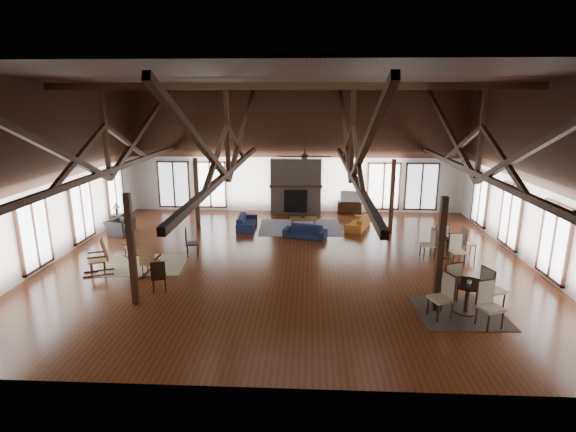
{
  "coord_description": "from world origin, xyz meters",
  "views": [
    {
      "loc": [
        0.67,
        -14.47,
        5.39
      ],
      "look_at": [
        -0.1,
        1.0,
        1.32
      ],
      "focal_mm": 28.0,
      "sensor_mm": 36.0,
      "label": 1
    }
  ],
  "objects_px": {
    "coffee_table": "(304,219)",
    "armchair": "(120,227)",
    "tv_console": "(349,207)",
    "sofa_navy_front": "(305,232)",
    "cafe_table_near": "(467,292)",
    "sofa_navy_left": "(247,222)",
    "cafe_table_far": "(448,243)",
    "sofa_orange": "(358,223)"
  },
  "relations": [
    {
      "from": "coffee_table",
      "to": "armchair",
      "type": "relative_size",
      "value": 1.2
    },
    {
      "from": "armchair",
      "to": "tv_console",
      "type": "relative_size",
      "value": 0.85
    },
    {
      "from": "armchair",
      "to": "sofa_navy_front",
      "type": "bearing_deg",
      "value": -77.18
    },
    {
      "from": "cafe_table_near",
      "to": "sofa_navy_left",
      "type": "bearing_deg",
      "value": 131.85
    },
    {
      "from": "armchair",
      "to": "sofa_navy_left",
      "type": "bearing_deg",
      "value": -62.71
    },
    {
      "from": "sofa_navy_front",
      "to": "cafe_table_far",
      "type": "height_order",
      "value": "cafe_table_far"
    },
    {
      "from": "coffee_table",
      "to": "sofa_navy_front",
      "type": "bearing_deg",
      "value": -92.65
    },
    {
      "from": "sofa_navy_front",
      "to": "tv_console",
      "type": "height_order",
      "value": "tv_console"
    },
    {
      "from": "sofa_navy_left",
      "to": "tv_console",
      "type": "bearing_deg",
      "value": -59.81
    },
    {
      "from": "sofa_navy_left",
      "to": "cafe_table_near",
      "type": "bearing_deg",
      "value": -139.28
    },
    {
      "from": "sofa_orange",
      "to": "coffee_table",
      "type": "distance_m",
      "value": 2.32
    },
    {
      "from": "sofa_orange",
      "to": "armchair",
      "type": "xyz_separation_m",
      "value": [
        -9.74,
        -1.4,
        0.05
      ]
    },
    {
      "from": "sofa_navy_left",
      "to": "sofa_orange",
      "type": "distance_m",
      "value": 4.74
    },
    {
      "from": "sofa_navy_left",
      "to": "sofa_orange",
      "type": "relative_size",
      "value": 1.03
    },
    {
      "from": "sofa_orange",
      "to": "coffee_table",
      "type": "relative_size",
      "value": 1.54
    },
    {
      "from": "sofa_orange",
      "to": "sofa_navy_front",
      "type": "bearing_deg",
      "value": -37.93
    },
    {
      "from": "sofa_navy_front",
      "to": "tv_console",
      "type": "distance_m",
      "value": 4.6
    },
    {
      "from": "coffee_table",
      "to": "armchair",
      "type": "distance_m",
      "value": 7.56
    },
    {
      "from": "cafe_table_far",
      "to": "armchair",
      "type": "bearing_deg",
      "value": 170.94
    },
    {
      "from": "sofa_navy_left",
      "to": "sofa_orange",
      "type": "height_order",
      "value": "sofa_navy_left"
    },
    {
      "from": "sofa_navy_front",
      "to": "tv_console",
      "type": "bearing_deg",
      "value": 77.91
    },
    {
      "from": "coffee_table",
      "to": "cafe_table_near",
      "type": "bearing_deg",
      "value": -66.44
    },
    {
      "from": "cafe_table_near",
      "to": "tv_console",
      "type": "height_order",
      "value": "cafe_table_near"
    },
    {
      "from": "sofa_navy_front",
      "to": "coffee_table",
      "type": "distance_m",
      "value": 1.45
    },
    {
      "from": "cafe_table_far",
      "to": "sofa_navy_front",
      "type": "bearing_deg",
      "value": 158.49
    },
    {
      "from": "coffee_table",
      "to": "cafe_table_near",
      "type": "height_order",
      "value": "cafe_table_near"
    },
    {
      "from": "sofa_navy_front",
      "to": "cafe_table_far",
      "type": "bearing_deg",
      "value": -6.51
    },
    {
      "from": "cafe_table_far",
      "to": "tv_console",
      "type": "bearing_deg",
      "value": 115.71
    },
    {
      "from": "coffee_table",
      "to": "tv_console",
      "type": "distance_m",
      "value": 3.44
    },
    {
      "from": "coffee_table",
      "to": "sofa_orange",
      "type": "bearing_deg",
      "value": -6.33
    },
    {
      "from": "sofa_orange",
      "to": "cafe_table_near",
      "type": "height_order",
      "value": "cafe_table_near"
    },
    {
      "from": "sofa_navy_left",
      "to": "coffee_table",
      "type": "xyz_separation_m",
      "value": [
        2.43,
        0.14,
        0.1
      ]
    },
    {
      "from": "coffee_table",
      "to": "cafe_table_far",
      "type": "xyz_separation_m",
      "value": [
        5.1,
        -3.42,
        0.13
      ]
    },
    {
      "from": "sofa_navy_front",
      "to": "cafe_table_near",
      "type": "bearing_deg",
      "value": -40.77
    },
    {
      "from": "cafe_table_far",
      "to": "tv_console",
      "type": "distance_m",
      "value": 6.75
    },
    {
      "from": "cafe_table_far",
      "to": "coffee_table",
      "type": "bearing_deg",
      "value": 146.19
    },
    {
      "from": "coffee_table",
      "to": "cafe_table_far",
      "type": "bearing_deg",
      "value": -39.66
    },
    {
      "from": "armchair",
      "to": "tv_console",
      "type": "xyz_separation_m",
      "value": [
        9.6,
        4.08,
        -0.03
      ]
    },
    {
      "from": "sofa_orange",
      "to": "armchair",
      "type": "relative_size",
      "value": 1.85
    },
    {
      "from": "sofa_navy_left",
      "to": "tv_console",
      "type": "xyz_separation_m",
      "value": [
        4.6,
        2.8,
        0.01
      ]
    },
    {
      "from": "sofa_navy_front",
      "to": "sofa_orange",
      "type": "bearing_deg",
      "value": 47.39
    },
    {
      "from": "armchair",
      "to": "cafe_table_far",
      "type": "distance_m",
      "value": 12.69
    }
  ]
}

